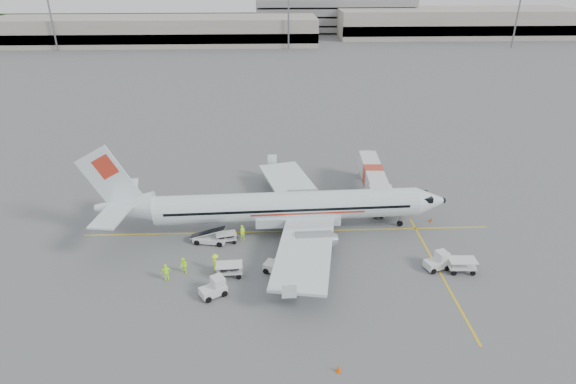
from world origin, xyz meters
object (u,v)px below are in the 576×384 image
Objects in this scene: tug_mid at (276,264)px; tug_aft at (213,287)px; tug_fore at (437,261)px; jet_bridge at (372,182)px; belt_loader at (209,233)px; aircraft at (288,188)px.

tug_aft is (-5.63, -3.32, -0.01)m from tug_mid.
tug_aft is at bearing 170.22° from tug_fore.
tug_fore is at bearing -75.43° from jet_bridge.
belt_loader is at bearing 167.20° from tug_mid.
jet_bridge is at bearing 78.29° from tug_mid.
aircraft reaches higher than tug_aft.
belt_loader reaches higher than tug_mid.
tug_aft is at bearing -71.50° from belt_loader.
tug_mid is at bearing -28.31° from belt_loader.
jet_bridge is 6.68× the size of tug_mid.
belt_loader is at bearing -167.17° from aircraft.
tug_fore is (22.15, -5.61, -0.34)m from belt_loader.
tug_mid reaches higher than tug_fore.
aircraft is 16.41× the size of tug_fore.
belt_loader is 22.86m from tug_fore.
aircraft reaches higher than jet_bridge.
tug_aft is (-7.03, -11.05, -4.23)m from aircraft.
tug_mid is 1.01× the size of tug_aft.
belt_loader is 1.96× the size of tug_mid.
jet_bridge is 16.04m from tug_fore.
aircraft is 16.25× the size of tug_mid.
aircraft is at bearing 25.66° from belt_loader.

